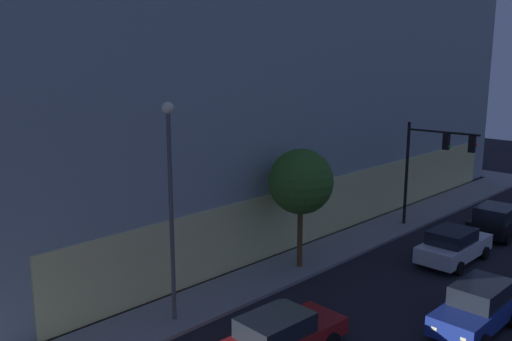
% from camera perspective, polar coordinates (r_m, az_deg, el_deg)
% --- Properties ---
extents(modern_building, '(39.81, 30.68, 21.58)m').
position_cam_1_polar(modern_building, '(41.28, -8.60, 12.72)').
color(modern_building, '#4C4C51').
rests_on(modern_building, ground).
extents(traffic_light_far_corner, '(0.52, 4.11, 6.05)m').
position_cam_1_polar(traffic_light_far_corner, '(32.64, 17.82, 1.49)').
color(traffic_light_far_corner, black).
rests_on(traffic_light_far_corner, sidewalk_corner).
extents(street_lamp_sidewalk, '(0.44, 0.44, 8.22)m').
position_cam_1_polar(street_lamp_sidewalk, '(20.18, -8.82, -1.71)').
color(street_lamp_sidewalk, '#515151').
rests_on(street_lamp_sidewalk, sidewalk_corner).
extents(sidewalk_tree, '(3.04, 3.04, 5.63)m').
position_cam_1_polar(sidewalk_tree, '(25.50, 4.64, -1.17)').
color(sidewalk_tree, brown).
rests_on(sidewalk_tree, sidewalk_corner).
extents(car_red, '(4.83, 2.23, 1.60)m').
position_cam_1_polar(car_red, '(19.22, 2.54, -16.59)').
color(car_red, maroon).
rests_on(car_red, ground).
extents(car_blue, '(4.41, 1.99, 1.79)m').
position_cam_1_polar(car_blue, '(22.36, 21.89, -12.94)').
color(car_blue, navy).
rests_on(car_blue, ground).
extents(car_white, '(4.63, 2.15, 1.71)m').
position_cam_1_polar(car_white, '(28.88, 19.70, -7.27)').
color(car_white, silver).
rests_on(car_white, ground).
extents(car_black, '(4.21, 2.38, 1.74)m').
position_cam_1_polar(car_black, '(33.87, 23.56, -4.74)').
color(car_black, black).
rests_on(car_black, ground).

